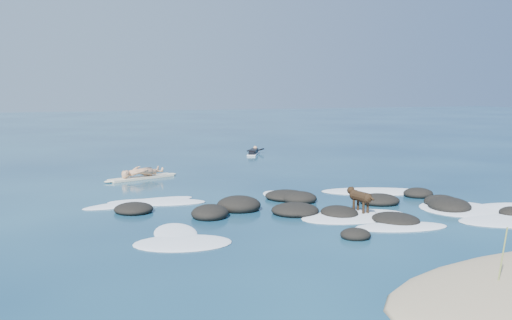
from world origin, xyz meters
name	(u,v)px	position (x,y,z in m)	size (l,w,h in m)	color
ground	(359,201)	(0.00, 0.00, 0.00)	(160.00, 160.00, 0.00)	#0A2642
reef_rocks	(341,206)	(-1.13, -0.83, 0.10)	(13.23, 6.95, 0.52)	black
breaking_foam	(385,210)	(-0.04, -1.44, 0.01)	(15.88, 8.36, 0.12)	white
standing_surfer_rig	(141,161)	(-5.32, 6.91, 0.71)	(3.04, 1.42, 1.79)	#F1E6C0
paddling_surfer_rig	(254,152)	(1.74, 13.10, 0.13)	(1.46, 2.05, 0.38)	white
dog	(359,196)	(-0.95, -1.53, 0.49)	(0.39, 1.16, 0.73)	black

